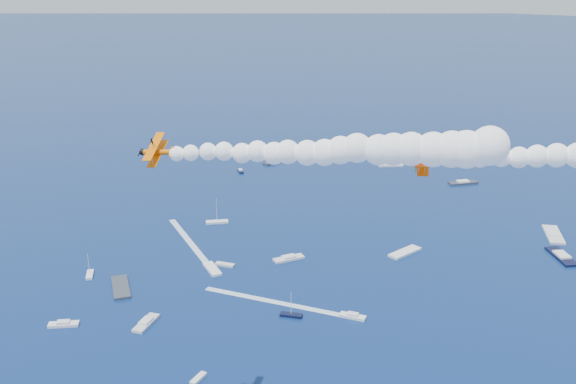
% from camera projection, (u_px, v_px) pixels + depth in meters
% --- Properties ---
extents(biplane_lead, '(9.41, 11.01, 7.89)m').
position_uv_depth(biplane_lead, '(425.00, 158.00, 100.90)').
color(biplane_lead, '#FF5A05').
extents(biplane_trail, '(8.02, 9.51, 7.18)m').
position_uv_depth(biplane_trail, '(159.00, 152.00, 106.67)').
color(biplane_trail, orange).
extents(smoke_trail_trail, '(53.64, 28.60, 9.61)m').
position_uv_depth(smoke_trail_trail, '(324.00, 151.00, 100.40)').
color(smoke_trail_trail, white).
extents(spectator_boats, '(221.20, 171.25, 0.70)m').
position_uv_depth(spectator_boats, '(440.00, 264.00, 197.38)').
color(spectator_boats, white).
rests_on(spectator_boats, ground).
extents(boat_wakes, '(193.52, 38.33, 0.04)m').
position_uv_depth(boat_wakes, '(378.00, 300.00, 177.63)').
color(boat_wakes, white).
rests_on(boat_wakes, ground).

